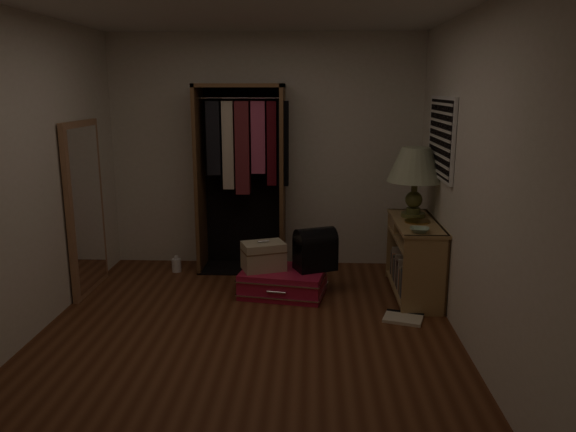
{
  "coord_description": "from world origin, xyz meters",
  "views": [
    {
      "loc": [
        0.53,
        -4.31,
        2.01
      ],
      "look_at": [
        0.3,
        0.95,
        0.8
      ],
      "focal_mm": 35.0,
      "sensor_mm": 36.0,
      "label": 1
    }
  ],
  "objects_px": {
    "pink_suitcase": "(283,282)",
    "train_case": "(263,256)",
    "black_bag": "(315,248)",
    "open_wardrobe": "(244,162)",
    "console_bookshelf": "(414,256)",
    "table_lamp": "(415,166)",
    "floor_mirror": "(86,208)",
    "white_jug": "(177,265)"
  },
  "relations": [
    {
      "from": "open_wardrobe",
      "to": "pink_suitcase",
      "type": "bearing_deg",
      "value": -59.64
    },
    {
      "from": "train_case",
      "to": "console_bookshelf",
      "type": "bearing_deg",
      "value": -18.22
    },
    {
      "from": "open_wardrobe",
      "to": "white_jug",
      "type": "distance_m",
      "value": 1.38
    },
    {
      "from": "floor_mirror",
      "to": "white_jug",
      "type": "distance_m",
      "value": 1.22
    },
    {
      "from": "console_bookshelf",
      "to": "table_lamp",
      "type": "bearing_deg",
      "value": 88.5
    },
    {
      "from": "floor_mirror",
      "to": "train_case",
      "type": "xyz_separation_m",
      "value": [
        1.76,
        -0.03,
        -0.46
      ]
    },
    {
      "from": "open_wardrobe",
      "to": "table_lamp",
      "type": "distance_m",
      "value": 1.85
    },
    {
      "from": "pink_suitcase",
      "to": "open_wardrobe",
      "type": "bearing_deg",
      "value": 130.37
    },
    {
      "from": "floor_mirror",
      "to": "black_bag",
      "type": "height_order",
      "value": "floor_mirror"
    },
    {
      "from": "black_bag",
      "to": "train_case",
      "type": "bearing_deg",
      "value": 160.16
    },
    {
      "from": "pink_suitcase",
      "to": "white_jug",
      "type": "relative_size",
      "value": 5.01
    },
    {
      "from": "open_wardrobe",
      "to": "white_jug",
      "type": "relative_size",
      "value": 11.28
    },
    {
      "from": "table_lamp",
      "to": "console_bookshelf",
      "type": "bearing_deg",
      "value": -91.5
    },
    {
      "from": "table_lamp",
      "to": "white_jug",
      "type": "height_order",
      "value": "table_lamp"
    },
    {
      "from": "console_bookshelf",
      "to": "pink_suitcase",
      "type": "xyz_separation_m",
      "value": [
        -1.28,
        -0.07,
        -0.27
      ]
    },
    {
      "from": "console_bookshelf",
      "to": "train_case",
      "type": "bearing_deg",
      "value": -177.39
    },
    {
      "from": "console_bookshelf",
      "to": "white_jug",
      "type": "distance_m",
      "value": 2.59
    },
    {
      "from": "open_wardrobe",
      "to": "floor_mirror",
      "type": "bearing_deg",
      "value": -152.5
    },
    {
      "from": "train_case",
      "to": "black_bag",
      "type": "relative_size",
      "value": 1.06
    },
    {
      "from": "open_wardrobe",
      "to": "black_bag",
      "type": "height_order",
      "value": "open_wardrobe"
    },
    {
      "from": "train_case",
      "to": "white_jug",
      "type": "height_order",
      "value": "train_case"
    },
    {
      "from": "open_wardrobe",
      "to": "pink_suitcase",
      "type": "distance_m",
      "value": 1.44
    },
    {
      "from": "train_case",
      "to": "black_bag",
      "type": "distance_m",
      "value": 0.52
    },
    {
      "from": "floor_mirror",
      "to": "black_bag",
      "type": "distance_m",
      "value": 2.3
    },
    {
      "from": "black_bag",
      "to": "table_lamp",
      "type": "height_order",
      "value": "table_lamp"
    },
    {
      "from": "console_bookshelf",
      "to": "table_lamp",
      "type": "relative_size",
      "value": 1.62
    },
    {
      "from": "open_wardrobe",
      "to": "table_lamp",
      "type": "xyz_separation_m",
      "value": [
        1.76,
        -0.57,
        0.04
      ]
    },
    {
      "from": "black_bag",
      "to": "white_jug",
      "type": "distance_m",
      "value": 1.7
    },
    {
      "from": "console_bookshelf",
      "to": "open_wardrobe",
      "type": "distance_m",
      "value": 2.08
    },
    {
      "from": "open_wardrobe",
      "to": "train_case",
      "type": "bearing_deg",
      "value": -70.79
    },
    {
      "from": "pink_suitcase",
      "to": "train_case",
      "type": "height_order",
      "value": "train_case"
    },
    {
      "from": "train_case",
      "to": "table_lamp",
      "type": "bearing_deg",
      "value": -11.97
    },
    {
      "from": "black_bag",
      "to": "open_wardrobe",
      "type": "bearing_deg",
      "value": 112.26
    },
    {
      "from": "white_jug",
      "to": "floor_mirror",
      "type": "bearing_deg",
      "value": -140.5
    },
    {
      "from": "open_wardrobe",
      "to": "table_lamp",
      "type": "bearing_deg",
      "value": -17.97
    },
    {
      "from": "black_bag",
      "to": "pink_suitcase",
      "type": "bearing_deg",
      "value": 163.68
    },
    {
      "from": "pink_suitcase",
      "to": "train_case",
      "type": "xyz_separation_m",
      "value": [
        -0.19,
        0.01,
        0.27
      ]
    },
    {
      "from": "floor_mirror",
      "to": "black_bag",
      "type": "relative_size",
      "value": 3.73
    },
    {
      "from": "black_bag",
      "to": "white_jug",
      "type": "bearing_deg",
      "value": 135.29
    },
    {
      "from": "open_wardrobe",
      "to": "white_jug",
      "type": "xyz_separation_m",
      "value": [
        -0.75,
        -0.17,
        -1.14
      ]
    },
    {
      "from": "pink_suitcase",
      "to": "floor_mirror",
      "type": "bearing_deg",
      "value": -171.18
    },
    {
      "from": "open_wardrobe",
      "to": "train_case",
      "type": "xyz_separation_m",
      "value": [
        0.28,
        -0.8,
        -0.83
      ]
    }
  ]
}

